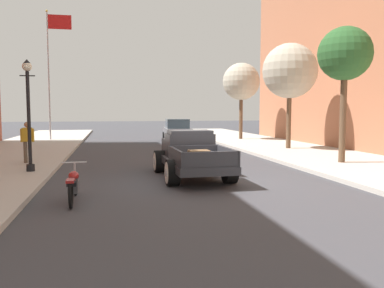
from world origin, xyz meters
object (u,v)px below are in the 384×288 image
street_lamp_near (28,107)px  flagpole (52,61)px  street_tree_third (241,82)px  pedestrian_sidewalk_left (27,140)px  street_tree_second (290,71)px  motorcycle_parked (73,184)px  hotrod_truck_gunmetal (190,154)px  street_tree_nearest (345,55)px  car_background_grey (177,131)px

street_lamp_near → flagpole: (-1.31, 15.48, 3.39)m
street_tree_third → pedestrian_sidewalk_left: bearing=-138.8°
street_tree_second → street_tree_third: bearing=92.2°
street_lamp_near → pedestrian_sidewalk_left: bearing=102.8°
flagpole → street_tree_second: (13.77, -9.48, -1.37)m
street_tree_third → motorcycle_parked: bearing=-120.0°
hotrod_truck_gunmetal → street_tree_nearest: size_ratio=0.92×
motorcycle_parked → street_tree_second: size_ratio=0.37×
motorcycle_parked → car_background_grey: bearing=72.6°
motorcycle_parked → pedestrian_sidewalk_left: bearing=109.2°
street_tree_nearest → street_lamp_near: bearing=179.9°
car_background_grey → street_tree_nearest: size_ratio=0.81×
street_tree_nearest → street_tree_second: 6.05m
street_lamp_near → street_tree_second: bearing=25.7°
motorcycle_parked → car_background_grey: 18.36m
motorcycle_parked → flagpole: (-3.15, 19.92, 5.33)m
motorcycle_parked → flagpole: flagpole is taller
street_lamp_near → street_tree_second: (12.46, 6.00, 2.02)m
pedestrian_sidewalk_left → street_tree_nearest: street_tree_nearest is taller
street_tree_second → street_tree_third: (-0.28, 7.47, -0.07)m
car_background_grey → street_tree_nearest: bearing=-70.5°
pedestrian_sidewalk_left → street_lamp_near: size_ratio=0.43×
street_lamp_near → street_tree_third: street_tree_third is taller
hotrod_truck_gunmetal → car_background_grey: size_ratio=1.13×
car_background_grey → street_tree_second: 9.46m
hotrod_truck_gunmetal → motorcycle_parked: 4.80m
street_tree_nearest → street_tree_third: 13.49m
street_lamp_near → flagpole: flagpole is taller
flagpole → car_background_grey: bearing=-15.6°
motorcycle_parked → flagpole: size_ratio=0.23×
flagpole → street_tree_third: size_ratio=1.65×
motorcycle_parked → car_background_grey: size_ratio=0.48×
hotrod_truck_gunmetal → flagpole: size_ratio=0.54×
street_tree_second → street_lamp_near: bearing=-154.3°
motorcycle_parked → hotrod_truck_gunmetal: bearing=41.6°
street_lamp_near → street_tree_third: 18.26m
street_tree_third → street_tree_nearest: bearing=-90.9°
street_lamp_near → motorcycle_parked: bearing=-67.6°
street_tree_nearest → street_tree_third: street_tree_third is taller
car_background_grey → street_tree_nearest: 14.37m
street_tree_second → hotrod_truck_gunmetal: bearing=-134.1°
flagpole → street_tree_third: (13.49, -2.01, -1.44)m
street_lamp_near → street_tree_third: size_ratio=0.69×
car_background_grey → street_tree_second: street_tree_second is taller
car_background_grey → street_tree_nearest: (4.63, -13.10, 3.69)m
street_tree_third → street_lamp_near: bearing=-132.1°
pedestrian_sidewalk_left → street_tree_nearest: 13.16m
street_tree_third → hotrod_truck_gunmetal: bearing=-114.7°
flagpole → street_tree_second: size_ratio=1.59×
flagpole → street_tree_nearest: bearing=-49.4°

